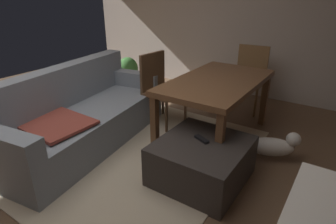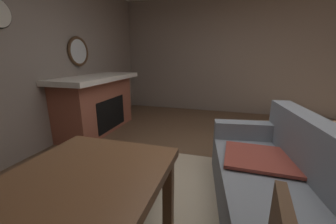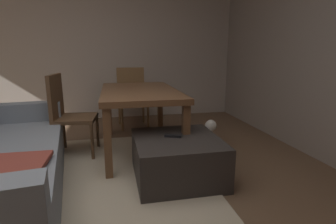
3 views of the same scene
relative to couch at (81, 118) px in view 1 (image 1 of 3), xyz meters
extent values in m
plane|color=brown|center=(-0.54, -0.53, -0.31)|extent=(7.98, 7.98, 0.00)
cube|color=#B2A59B|center=(2.79, -0.53, 1.04)|extent=(0.12, 5.70, 2.71)
cube|color=tan|center=(0.15, -0.78, -0.31)|extent=(2.60, 2.00, 0.01)
cube|color=slate|center=(0.01, -0.06, -0.10)|extent=(2.27, 1.15, 0.42)
cube|color=slate|center=(-0.03, 0.26, 0.33)|extent=(2.18, 0.51, 0.46)
cube|color=slate|center=(1.00, 0.08, 0.21)|extent=(0.30, 0.86, 0.20)
cube|color=slate|center=(-0.97, -0.20, 0.21)|extent=(0.30, 0.86, 0.20)
cube|color=brown|center=(-0.42, -0.12, 0.14)|extent=(0.58, 0.73, 0.03)
cube|color=#2D2826|center=(0.15, -1.49, -0.12)|extent=(0.82, 0.78, 0.39)
cube|color=black|center=(0.18, -1.46, 0.09)|extent=(0.11, 0.17, 0.02)
cube|color=brown|center=(0.96, -1.24, 0.40)|extent=(1.53, 0.86, 0.06)
cube|color=brown|center=(0.26, -0.86, 0.03)|extent=(0.07, 0.07, 0.68)
cube|color=brown|center=(1.67, -0.86, 0.03)|extent=(0.07, 0.07, 0.68)
cube|color=brown|center=(0.26, -1.61, 0.03)|extent=(0.07, 0.07, 0.68)
cube|color=brown|center=(1.67, -1.61, 0.03)|extent=(0.07, 0.07, 0.68)
cube|color=#513823|center=(0.96, -0.50, 0.12)|extent=(0.48, 0.48, 0.04)
cube|color=#513823|center=(0.98, -0.31, 0.38)|extent=(0.44, 0.08, 0.48)
cylinder|color=#513823|center=(1.15, -0.72, -0.11)|extent=(0.04, 0.04, 0.41)
cylinder|color=#513823|center=(0.75, -0.69, -0.11)|extent=(0.04, 0.04, 0.41)
cylinder|color=#513823|center=(1.18, -0.32, -0.11)|extent=(0.04, 0.04, 0.41)
cylinder|color=#513823|center=(0.78, -0.29, -0.11)|extent=(0.04, 0.04, 0.41)
cube|color=brown|center=(2.03, -1.24, 0.12)|extent=(0.47, 0.47, 0.04)
cube|color=brown|center=(2.23, -1.22, 0.38)|extent=(0.07, 0.44, 0.48)
cylinder|color=brown|center=(1.84, -1.45, -0.11)|extent=(0.04, 0.04, 0.41)
cylinder|color=brown|center=(1.81, -1.05, -0.11)|extent=(0.04, 0.04, 0.41)
cylinder|color=brown|center=(2.24, -1.42, -0.11)|extent=(0.04, 0.04, 0.41)
cylinder|color=brown|center=(2.21, -1.02, -0.11)|extent=(0.04, 0.04, 0.41)
cylinder|color=#474C51|center=(1.96, 1.02, -0.23)|extent=(0.22, 0.22, 0.17)
ellipsoid|color=#387233|center=(1.96, 1.02, 0.00)|extent=(0.38, 0.38, 0.42)
ellipsoid|color=silver|center=(0.86, -1.94, -0.17)|extent=(0.37, 0.51, 0.20)
sphere|color=silver|center=(0.95, -2.13, -0.06)|extent=(0.15, 0.15, 0.15)
camera|label=1|loc=(-1.88, -2.48, 1.35)|focal=30.08mm
camera|label=2|loc=(1.52, -0.50, 1.06)|focal=22.17mm
camera|label=3|loc=(-2.09, -0.93, 0.84)|focal=28.06mm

